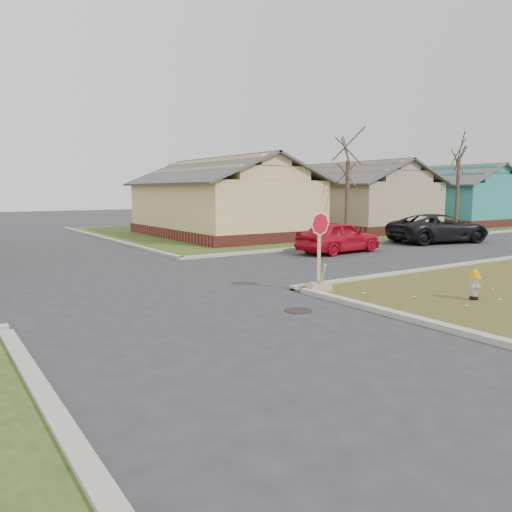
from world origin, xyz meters
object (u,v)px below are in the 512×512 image
dark_pickup (439,228)px  stop_sign (319,273)px  fire_hydrant (475,283)px  red_sedan (338,237)px

dark_pickup → stop_sign: bearing=126.9°
fire_hydrant → red_sedan: 9.77m
fire_hydrant → red_sedan: red_sedan is taller
fire_hydrant → dark_pickup: size_ratio=0.14×
stop_sign → red_sedan: bearing=62.9°
fire_hydrant → red_sedan: (3.88, 8.96, 0.24)m
fire_hydrant → dark_pickup: bearing=26.5°
red_sedan → dark_pickup: (7.30, 0.26, 0.05)m
stop_sign → fire_hydrant: bearing=-32.5°
fire_hydrant → red_sedan: size_ratio=0.18×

